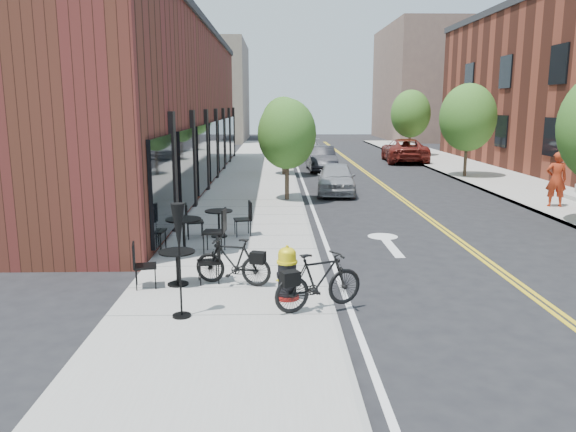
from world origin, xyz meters
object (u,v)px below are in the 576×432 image
object	(u,v)px
bicycle_right	(319,281)
bistro_set_b	(219,220)
parked_car_a	(336,178)
parked_car_far	(404,150)
parked_car_c	(307,148)
parked_car_b	(321,159)
fire_hydrant	(287,274)
bistro_set_a	(177,263)
patio_umbrella	(179,236)
pedestrian	(556,179)
bistro_set_c	(184,230)
bicycle_left	(233,261)

from	to	relation	value
bicycle_right	bistro_set_b	distance (m)	6.06
bistro_set_b	parked_car_a	bearing A→B (deg)	51.72
parked_car_far	parked_car_c	bearing A→B (deg)	-27.03
parked_car_a	parked_car_b	world-z (taller)	parked_car_b
fire_hydrant	bistro_set_a	xyz separation A→B (m)	(-2.18, 0.88, -0.03)
patio_umbrella	parked_car_b	world-z (taller)	patio_umbrella
bicycle_right	parked_car_c	world-z (taller)	parked_car_c
bistro_set_b	parked_car_a	world-z (taller)	parked_car_a
parked_car_b	pedestrian	xyz separation A→B (m)	(7.33, -12.30, 0.40)
bistro_set_b	pedestrian	world-z (taller)	pedestrian
parked_car_a	parked_car_c	distance (m)	16.94
parked_car_c	pedestrian	size ratio (longest dim) A/B	2.28
fire_hydrant	parked_car_c	bearing A→B (deg)	74.80
parked_car_c	parked_car_far	size ratio (longest dim) A/B	0.80
parked_car_b	pedestrian	size ratio (longest dim) A/B	2.16
fire_hydrant	parked_car_far	bearing A→B (deg)	61.55
parked_car_a	parked_car_far	world-z (taller)	parked_car_far
parked_car_c	bicycle_right	bearing A→B (deg)	-85.82
bicycle_right	pedestrian	distance (m)	13.59
parked_car_a	patio_umbrella	bearing A→B (deg)	-101.23
parked_car_a	pedestrian	size ratio (longest dim) A/B	1.98
bistro_set_a	bistro_set_b	world-z (taller)	bistro_set_b
bistro_set_a	bistro_set_c	xyz separation A→B (m)	(-0.27, 2.57, 0.09)
bicycle_right	patio_umbrella	xyz separation A→B (m)	(-2.37, -0.33, 0.89)
bicycle_right	fire_hydrant	bearing A→B (deg)	20.80
bistro_set_a	parked_car_c	size ratio (longest dim) A/B	0.39
patio_umbrella	parked_car_far	world-z (taller)	patio_umbrella
bicycle_right	parked_car_a	size ratio (longest dim) A/B	0.45
parked_car_a	parked_car_c	size ratio (longest dim) A/B	0.87
bistro_set_b	bicycle_right	bearing A→B (deg)	-79.50
pedestrian	bistro_set_c	bearing A→B (deg)	38.99
bicycle_left	bistro_set_a	xyz separation A→B (m)	(-1.11, 0.01, -0.02)
fire_hydrant	pedestrian	distance (m)	13.59
bistro_set_c	patio_umbrella	world-z (taller)	patio_umbrella
bistro_set_b	bistro_set_c	distance (m)	1.76
bistro_set_c	patio_umbrella	bearing A→B (deg)	-76.85
bistro_set_a	parked_car_b	size ratio (longest dim) A/B	0.41
bicycle_left	parked_car_far	distance (m)	27.26
bicycle_right	parked_car_a	bearing A→B (deg)	-31.91
bistro_set_b	bicycle_left	bearing A→B (deg)	-92.54
bicycle_left	parked_car_a	bearing A→B (deg)	-178.87
fire_hydrant	bistro_set_b	size ratio (longest dim) A/B	0.57
bicycle_right	bistro_set_b	bearing A→B (deg)	-2.15
bicycle_left	parked_car_c	world-z (taller)	parked_car_c
bistro_set_b	bistro_set_c	bearing A→B (deg)	-125.08
parked_car_b	fire_hydrant	bearing A→B (deg)	-98.01
parked_car_b	parked_car_c	world-z (taller)	parked_car_b
fire_hydrant	bistro_set_b	bearing A→B (deg)	97.94
parked_car_far	pedestrian	xyz separation A→B (m)	(1.49, -17.02, 0.32)
bistro_set_b	parked_car_far	world-z (taller)	parked_car_far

